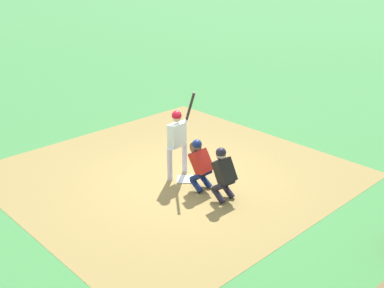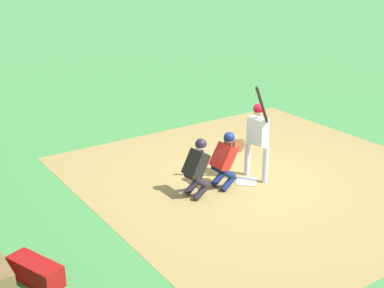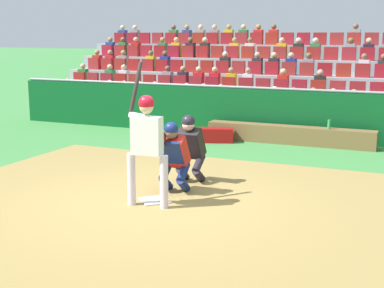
{
  "view_description": "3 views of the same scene",
  "coord_description": "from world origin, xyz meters",
  "px_view_note": "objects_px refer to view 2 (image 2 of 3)",
  "views": [
    {
      "loc": [
        -7.26,
        -7.83,
        5.42
      ],
      "look_at": [
        -0.5,
        -0.74,
        1.33
      ],
      "focal_mm": 44.64,
      "sensor_mm": 36.0,
      "label": 1
    },
    {
      "loc": [
        7.95,
        -6.91,
        4.85
      ],
      "look_at": [
        -0.56,
        -1.09,
        0.96
      ],
      "focal_mm": 48.44,
      "sensor_mm": 36.0,
      "label": 2
    },
    {
      "loc": [
        -4.06,
        7.73,
        2.67
      ],
      "look_at": [
        -0.45,
        -0.47,
        0.9
      ],
      "focal_mm": 52.31,
      "sensor_mm": 36.0,
      "label": 3
    }
  ],
  "objects_px": {
    "home_plate_marker": "(247,181)",
    "equipment_duffel_bag": "(36,271)",
    "catcher_crouching": "(226,157)",
    "home_plate_umpire": "(197,165)",
    "batter_at_plate": "(258,133)"
  },
  "relations": [
    {
      "from": "home_plate_marker",
      "to": "equipment_duffel_bag",
      "type": "bearing_deg",
      "value": -79.16
    },
    {
      "from": "catcher_crouching",
      "to": "home_plate_umpire",
      "type": "bearing_deg",
      "value": -89.27
    },
    {
      "from": "equipment_duffel_bag",
      "to": "home_plate_umpire",
      "type": "bearing_deg",
      "value": 84.46
    },
    {
      "from": "home_plate_umpire",
      "to": "equipment_duffel_bag",
      "type": "height_order",
      "value": "home_plate_umpire"
    },
    {
      "from": "home_plate_marker",
      "to": "batter_at_plate",
      "type": "bearing_deg",
      "value": 93.72
    },
    {
      "from": "home_plate_umpire",
      "to": "batter_at_plate",
      "type": "bearing_deg",
      "value": 88.61
    },
    {
      "from": "batter_at_plate",
      "to": "catcher_crouching",
      "type": "xyz_separation_m",
      "value": [
        -0.05,
        -0.83,
        -0.39
      ]
    },
    {
      "from": "catcher_crouching",
      "to": "equipment_duffel_bag",
      "type": "height_order",
      "value": "catcher_crouching"
    },
    {
      "from": "catcher_crouching",
      "to": "equipment_duffel_bag",
      "type": "relative_size",
      "value": 1.32
    },
    {
      "from": "catcher_crouching",
      "to": "home_plate_umpire",
      "type": "relative_size",
      "value": 0.99
    },
    {
      "from": "home_plate_marker",
      "to": "catcher_crouching",
      "type": "relative_size",
      "value": 0.35
    },
    {
      "from": "equipment_duffel_bag",
      "to": "home_plate_marker",
      "type": "bearing_deg",
      "value": 80.07
    },
    {
      "from": "home_plate_marker",
      "to": "equipment_duffel_bag",
      "type": "xyz_separation_m",
      "value": [
        0.97,
        -5.07,
        0.16
      ]
    },
    {
      "from": "home_plate_umpire",
      "to": "equipment_duffel_bag",
      "type": "bearing_deg",
      "value": -74.77
    },
    {
      "from": "home_plate_marker",
      "to": "catcher_crouching",
      "type": "height_order",
      "value": "catcher_crouching"
    }
  ]
}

